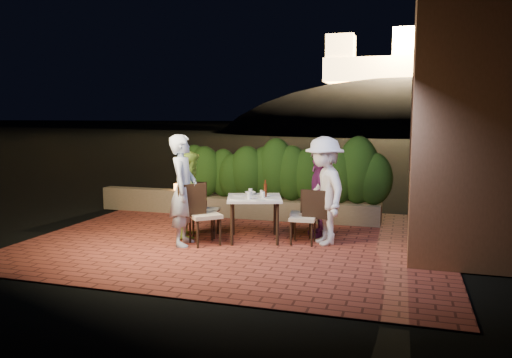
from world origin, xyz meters
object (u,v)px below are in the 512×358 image
at_px(dining_table, 254,219).
at_px(bowl, 250,193).
at_px(chair_right_front, 303,217).
at_px(chair_right_back, 301,213).
at_px(diner_green, 191,194).
at_px(diner_white, 324,191).
at_px(diner_purple, 319,194).
at_px(beer_bottle, 265,188).
at_px(parapet_lamp, 176,187).
at_px(diner_blue, 183,190).
at_px(chair_left_back, 206,209).
at_px(chair_left_front, 205,214).

xyz_separation_m(dining_table, bowl, (-0.15, 0.26, 0.40)).
bearing_deg(chair_right_front, chair_right_back, -77.30).
distance_m(bowl, diner_green, 1.04).
xyz_separation_m(diner_green, diner_white, (2.33, 0.15, 0.14)).
xyz_separation_m(dining_table, diner_purple, (1.02, 0.59, 0.39)).
xyz_separation_m(dining_table, chair_right_back, (0.72, 0.49, 0.05)).
xyz_separation_m(beer_bottle, diner_white, (1.02, -0.01, 0.00)).
distance_m(diner_green, parapet_lamp, 2.32).
bearing_deg(diner_green, diner_purple, -91.42).
relative_size(dining_table, chair_right_back, 1.08).
bearing_deg(diner_blue, diner_purple, -69.86).
height_order(bowl, diner_white, diner_white).
distance_m(diner_blue, parapet_lamp, 2.89).
bearing_deg(diner_purple, parapet_lamp, -127.95).
distance_m(dining_table, chair_right_front, 0.86).
bearing_deg(chair_left_back, dining_table, -10.92).
bearing_deg(chair_left_back, chair_right_back, 5.87).
height_order(chair_right_front, parapet_lamp, chair_right_front).
bearing_deg(diner_green, chair_right_back, -91.52).
bearing_deg(chair_left_front, diner_green, 92.01).
bearing_deg(chair_left_back, chair_right_front, -11.23).
bearing_deg(bowl, parapet_lamp, 144.13).
distance_m(chair_right_back, parapet_lamp, 3.41).
bearing_deg(diner_blue, diner_white, -82.66).
bearing_deg(beer_bottle, parapet_lamp, 145.23).
bearing_deg(diner_blue, chair_left_front, -79.54).
bearing_deg(bowl, chair_left_front, -125.08).
relative_size(chair_right_front, chair_right_back, 1.08).
bearing_deg(diner_purple, diner_white, 1.26).
height_order(dining_table, diner_white, diner_white).
bearing_deg(chair_left_front, chair_right_front, -24.21).
height_order(bowl, diner_purple, diner_purple).
bearing_deg(dining_table, diner_white, 4.16).
xyz_separation_m(chair_left_back, diner_white, (2.09, 0.09, 0.41)).
bearing_deg(bowl, diner_green, -161.67).
relative_size(bowl, diner_purple, 0.12).
xyz_separation_m(bowl, chair_left_front, (-0.55, -0.78, -0.26)).
bearing_deg(chair_right_back, diner_purple, -171.32).
relative_size(dining_table, bowl, 4.78).
height_order(dining_table, bowl, bowl).
xyz_separation_m(chair_left_back, diner_green, (-0.24, -0.06, 0.27)).
bearing_deg(dining_table, chair_right_front, -0.35).
bearing_deg(diner_white, bowl, -129.07).
bearing_deg(diner_purple, chair_left_front, -74.46).
bearing_deg(chair_right_front, diner_green, -0.42).
distance_m(chair_left_back, diner_green, 0.37).
bearing_deg(parapet_lamp, dining_table, -38.14).
xyz_separation_m(bowl, diner_purple, (1.17, 0.33, -0.01)).
xyz_separation_m(diner_blue, diner_green, (-0.12, 0.58, -0.16)).
xyz_separation_m(chair_left_front, chair_right_back, (1.43, 1.01, -0.09)).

